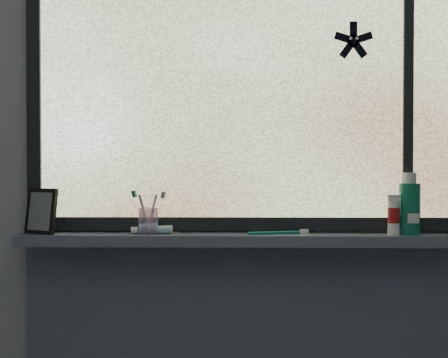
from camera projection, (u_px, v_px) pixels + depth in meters
The scene contains 13 objects.
wall_back at pixel (243, 170), 1.87m from camera, with size 3.00×0.01×2.50m, color #9EA3A8.
windowsill at pixel (244, 239), 1.79m from camera, with size 1.62×0.14×0.04m, color slate.
window_pane at pixel (244, 94), 1.84m from camera, with size 1.50×0.01×1.00m, color silver.
frame_bottom at pixel (243, 224), 1.84m from camera, with size 1.60×0.03×0.05m, color black.
frame_left at pixel (35, 94), 1.85m from camera, with size 0.05×0.03×1.10m, color black.
frame_mullion at pixel (407, 93), 1.82m from camera, with size 0.04×0.03×1.00m, color black.
starfish_sticker at pixel (353, 41), 1.82m from camera, with size 0.15×0.02×0.15m, color black, non-canonical shape.
vanity_mirror at pixel (41, 211), 1.79m from camera, with size 0.13×0.07×0.16m, color black.
toothpaste_tube at pixel (154, 229), 1.79m from camera, with size 0.21×0.04×0.04m, color white, non-canonical shape.
toothbrush_cup at pixel (148, 221), 1.79m from camera, with size 0.07×0.07×0.09m, color #C9A2D7.
toothbrush_lying at pixel (274, 232), 1.78m from camera, with size 0.24×0.02×0.02m, color #0C746B, non-canonical shape.
mouthwash_bottle at pixel (410, 203), 1.77m from camera, with size 0.07×0.07×0.18m, color #22AF87.
cream_tube at pixel (394, 213), 1.77m from camera, with size 0.04×0.04×0.10m, color silver.
Camera 1 is at (-0.04, -0.56, 1.25)m, focal length 40.00 mm.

